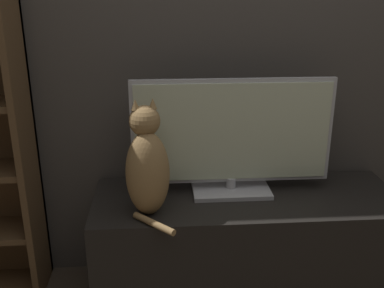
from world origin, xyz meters
name	(u,v)px	position (x,y,z in m)	size (l,w,h in m)	color
wall_back	(242,23)	(0.00, 1.22, 1.30)	(4.80, 0.05, 2.60)	#47423D
tv_stand	(245,246)	(0.00, 0.93, 0.27)	(1.44, 0.51, 0.54)	black
tv	(232,138)	(-0.07, 0.99, 0.81)	(0.93, 0.22, 0.55)	#B7B7BC
cat	(147,166)	(-0.46, 0.81, 0.75)	(0.22, 0.32, 0.50)	#997547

